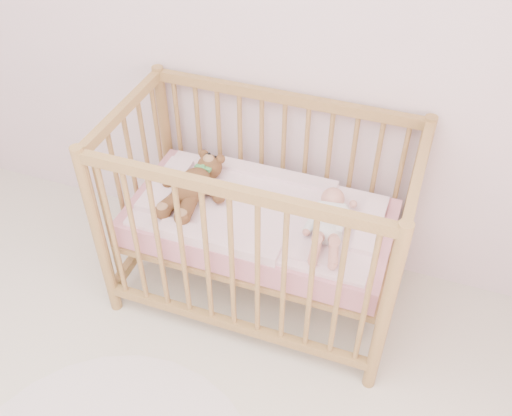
% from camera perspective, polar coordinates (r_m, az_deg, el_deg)
% --- Properties ---
extents(wall_back, '(4.00, 0.02, 2.70)m').
position_cam_1_polar(wall_back, '(2.61, -2.73, 19.95)').
color(wall_back, silver).
rests_on(wall_back, floor).
extents(crib, '(1.36, 0.76, 1.00)m').
position_cam_1_polar(crib, '(2.67, 0.36, -1.24)').
color(crib, '#B08B4A').
rests_on(crib, floor).
extents(mattress, '(1.22, 0.62, 0.13)m').
position_cam_1_polar(mattress, '(2.68, 0.36, -1.48)').
color(mattress, '#CD7F8A').
rests_on(mattress, crib).
extents(blanket, '(1.10, 0.58, 0.06)m').
position_cam_1_polar(blanket, '(2.63, 0.37, -0.29)').
color(blanket, '#F5A9BA').
rests_on(blanket, mattress).
extents(baby, '(0.30, 0.51, 0.12)m').
position_cam_1_polar(baby, '(2.50, 7.37, -1.02)').
color(baby, white).
rests_on(baby, blanket).
extents(teddy_bear, '(0.38, 0.51, 0.13)m').
position_cam_1_polar(teddy_bear, '(2.66, -6.36, 2.38)').
color(teddy_bear, brown).
rests_on(teddy_bear, blanket).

